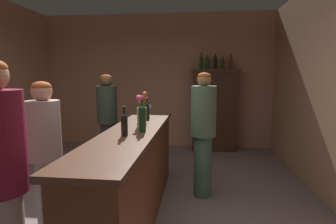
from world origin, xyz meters
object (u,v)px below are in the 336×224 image
object	(u,v)px
wine_bottle_riesling	(124,123)
patron_by_cabinet	(0,178)
wine_bottle_syrah	(147,110)
patron_near_entrance	(45,151)
bartender	(203,130)
display_bottle_left	(201,62)
wine_glass_front	(141,110)
flower_arrangement	(142,112)
display_bottle_midleft	(207,62)
cheese_plate	(142,123)
wine_bottle_malbec	(142,117)
display_bottle_center	(215,62)
display_bottle_midright	(223,63)
wine_glass_mid	(148,107)
patron_in_grey	(107,118)
display_cabinet	(214,108)
display_bottle_right	(231,63)
bar_counter	(134,175)

from	to	relation	value
wine_bottle_riesling	patron_by_cabinet	size ratio (longest dim) A/B	0.17
wine_bottle_syrah	patron_near_entrance	world-z (taller)	patron_near_entrance
bartender	display_bottle_left	bearing A→B (deg)	-82.24
wine_bottle_syrah	wine_glass_front	size ratio (longest dim) A/B	2.35
wine_bottle_riesling	patron_near_entrance	size ratio (longest dim) A/B	0.18
flower_arrangement	display_bottle_midleft	distance (m)	3.03
cheese_plate	wine_bottle_malbec	bearing A→B (deg)	-78.33
display_bottle_center	flower_arrangement	bearing A→B (deg)	-108.78
display_bottle_midright	patron_near_entrance	xyz separation A→B (m)	(-1.99, -3.34, -0.99)
display_bottle_center	patron_near_entrance	xyz separation A→B (m)	(-1.84, -3.34, -1.02)
wine_bottle_riesling	patron_by_cabinet	world-z (taller)	patron_by_cabinet
wine_glass_mid	patron_in_grey	distance (m)	0.97
wine_bottle_syrah	display_bottle_left	bearing A→B (deg)	73.04
wine_bottle_syrah	display_cabinet	bearing A→B (deg)	66.82
wine_bottle_riesling	patron_near_entrance	world-z (taller)	patron_near_entrance
flower_arrangement	patron_by_cabinet	size ratio (longest dim) A/B	0.23
patron_in_grey	bartender	xyz separation A→B (m)	(1.58, -0.83, 0.01)
wine_bottle_syrah	wine_bottle_malbec	size ratio (longest dim) A/B	0.86
wine_bottle_syrah	wine_glass_mid	world-z (taller)	wine_bottle_syrah
wine_bottle_malbec	wine_glass_front	xyz separation A→B (m)	(-0.23, 0.98, -0.06)
display_bottle_midleft	patron_near_entrance	distance (m)	3.87
display_bottle_midright	display_bottle_center	bearing A→B (deg)	180.00
display_cabinet	cheese_plate	bearing A→B (deg)	-111.29
display_bottle_left	display_bottle_right	world-z (taller)	display_bottle_left
wine_glass_mid	display_bottle_left	distance (m)	2.23
bar_counter	wine_bottle_syrah	bearing A→B (deg)	87.29
display_bottle_right	patron_by_cabinet	xyz separation A→B (m)	(-1.93, -4.23, -0.92)
wine_bottle_riesling	display_bottle_center	bearing A→B (deg)	72.53
display_bottle_left	patron_in_grey	xyz separation A→B (m)	(-1.56, -1.47, -0.99)
bar_counter	wine_bottle_syrah	xyz separation A→B (m)	(0.03, 0.64, 0.64)
display_bottle_right	patron_in_grey	world-z (taller)	display_bottle_right
wine_bottle_riesling	display_bottle_midleft	xyz separation A→B (m)	(0.87, 3.30, 0.72)
bartender	patron_by_cabinet	bearing A→B (deg)	62.54
display_cabinet	display_bottle_center	size ratio (longest dim) A/B	5.38
patron_by_cabinet	patron_near_entrance	bearing A→B (deg)	35.21
bartender	wine_glass_mid	bearing A→B (deg)	-16.08
display_bottle_right	bartender	distance (m)	2.56
wine_glass_front	display_bottle_center	xyz separation A→B (m)	(1.14, 2.11, 0.76)
wine_bottle_malbec	patron_near_entrance	xyz separation A→B (m)	(-0.93, -0.25, -0.32)
patron_by_cabinet	wine_glass_front	bearing A→B (deg)	8.47
wine_bottle_riesling	display_bottle_left	distance (m)	3.46
display_bottle_midright	bartender	distance (m)	2.53
display_bottle_center	wine_bottle_riesling	bearing A→B (deg)	-107.47
flower_arrangement	patron_by_cabinet	bearing A→B (deg)	-114.85
wine_bottle_syrah	flower_arrangement	bearing A→B (deg)	-86.12
flower_arrangement	display_bottle_left	world-z (taller)	display_bottle_left
patron_in_grey	cheese_plate	bearing A→B (deg)	-8.94
wine_bottle_malbec	display_bottle_right	world-z (taller)	display_bottle_right
patron_by_cabinet	display_bottle_center	bearing A→B (deg)	0.10
patron_near_entrance	patron_by_cabinet	bearing A→B (deg)	-85.49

